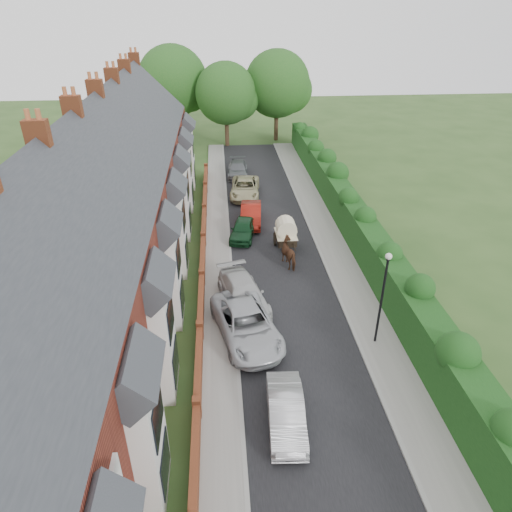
{
  "coord_description": "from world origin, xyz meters",
  "views": [
    {
      "loc": [
        -4.03,
        -13.28,
        15.11
      ],
      "look_at": [
        -2.15,
        9.46,
        2.2
      ],
      "focal_mm": 32.0,
      "sensor_mm": 36.0,
      "label": 1
    }
  ],
  "objects_px": {
    "car_white": "(243,294)",
    "car_beige": "(245,188)",
    "lamppost": "(383,288)",
    "car_green": "(243,229)",
    "car_silver_b": "(246,324)",
    "car_red": "(251,214)",
    "horse": "(290,253)",
    "car_grey": "(238,169)",
    "horse_cart": "(286,232)",
    "car_silver_a": "(286,412)"
  },
  "relations": [
    {
      "from": "car_white",
      "to": "car_beige",
      "type": "height_order",
      "value": "car_white"
    },
    {
      "from": "car_green",
      "to": "horse_cart",
      "type": "xyz_separation_m",
      "value": [
        2.8,
        -1.96,
        0.63
      ]
    },
    {
      "from": "car_silver_b",
      "to": "car_grey",
      "type": "relative_size",
      "value": 1.26
    },
    {
      "from": "car_red",
      "to": "horse_cart",
      "type": "height_order",
      "value": "horse_cart"
    },
    {
      "from": "car_beige",
      "to": "car_grey",
      "type": "distance_m",
      "value": 5.24
    },
    {
      "from": "lamppost",
      "to": "car_silver_a",
      "type": "distance_m",
      "value": 7.4
    },
    {
      "from": "car_silver_a",
      "to": "car_beige",
      "type": "distance_m",
      "value": 24.77
    },
    {
      "from": "car_white",
      "to": "car_beige",
      "type": "relative_size",
      "value": 0.97
    },
    {
      "from": "car_grey",
      "to": "car_beige",
      "type": "bearing_deg",
      "value": -82.54
    },
    {
      "from": "car_silver_b",
      "to": "horse",
      "type": "height_order",
      "value": "horse"
    },
    {
      "from": "car_silver_a",
      "to": "horse_cart",
      "type": "xyz_separation_m",
      "value": [
        2.06,
        14.84,
        0.64
      ]
    },
    {
      "from": "lamppost",
      "to": "car_green",
      "type": "height_order",
      "value": "lamppost"
    },
    {
      "from": "car_silver_a",
      "to": "car_green",
      "type": "relative_size",
      "value": 1.02
    },
    {
      "from": "car_silver_a",
      "to": "horse_cart",
      "type": "height_order",
      "value": "horse_cart"
    },
    {
      "from": "car_white",
      "to": "car_red",
      "type": "height_order",
      "value": "car_white"
    },
    {
      "from": "car_silver_b",
      "to": "car_red",
      "type": "relative_size",
      "value": 1.32
    },
    {
      "from": "lamppost",
      "to": "car_grey",
      "type": "relative_size",
      "value": 1.12
    },
    {
      "from": "horse",
      "to": "lamppost",
      "type": "bearing_deg",
      "value": 93.06
    },
    {
      "from": "car_silver_a",
      "to": "car_green",
      "type": "height_order",
      "value": "car_green"
    },
    {
      "from": "lamppost",
      "to": "car_beige",
      "type": "xyz_separation_m",
      "value": [
        -5.29,
        20.17,
        -2.57
      ]
    },
    {
      "from": "car_white",
      "to": "horse",
      "type": "relative_size",
      "value": 2.45
    },
    {
      "from": "car_white",
      "to": "car_grey",
      "type": "height_order",
      "value": "car_white"
    },
    {
      "from": "lamppost",
      "to": "car_silver_a",
      "type": "height_order",
      "value": "lamppost"
    },
    {
      "from": "lamppost",
      "to": "car_silver_b",
      "type": "xyz_separation_m",
      "value": [
        -6.4,
        1.0,
        -2.49
      ]
    },
    {
      "from": "car_beige",
      "to": "horse",
      "type": "relative_size",
      "value": 2.52
    },
    {
      "from": "car_red",
      "to": "car_green",
      "type": "bearing_deg",
      "value": -101.96
    },
    {
      "from": "car_beige",
      "to": "horse",
      "type": "xyz_separation_m",
      "value": [
        2.17,
        -12.18,
        0.15
      ]
    },
    {
      "from": "car_silver_b",
      "to": "car_red",
      "type": "bearing_deg",
      "value": 71.69
    },
    {
      "from": "car_green",
      "to": "horse",
      "type": "relative_size",
      "value": 1.91
    },
    {
      "from": "car_green",
      "to": "horse_cart",
      "type": "relative_size",
      "value": 1.26
    },
    {
      "from": "lamppost",
      "to": "car_beige",
      "type": "relative_size",
      "value": 0.98
    },
    {
      "from": "car_white",
      "to": "car_green",
      "type": "bearing_deg",
      "value": 72.77
    },
    {
      "from": "car_white",
      "to": "car_red",
      "type": "bearing_deg",
      "value": 69.61
    },
    {
      "from": "car_silver_b",
      "to": "car_white",
      "type": "relative_size",
      "value": 1.14
    },
    {
      "from": "car_grey",
      "to": "car_red",
      "type": "bearing_deg",
      "value": -84.18
    },
    {
      "from": "car_grey",
      "to": "horse_cart",
      "type": "distance_m",
      "value": 15.39
    },
    {
      "from": "lamppost",
      "to": "car_red",
      "type": "relative_size",
      "value": 1.18
    },
    {
      "from": "car_silver_a",
      "to": "car_grey",
      "type": "bearing_deg",
      "value": 93.96
    },
    {
      "from": "car_white",
      "to": "horse",
      "type": "xyz_separation_m",
      "value": [
        3.29,
        4.15,
        0.14
      ]
    },
    {
      "from": "car_white",
      "to": "car_green",
      "type": "relative_size",
      "value": 1.28
    },
    {
      "from": "horse",
      "to": "car_beige",
      "type": "bearing_deg",
      "value": -98.1
    },
    {
      "from": "horse",
      "to": "horse_cart",
      "type": "relative_size",
      "value": 0.66
    },
    {
      "from": "car_silver_b",
      "to": "car_red",
      "type": "height_order",
      "value": "car_silver_b"
    },
    {
      "from": "lamppost",
      "to": "car_white",
      "type": "distance_m",
      "value": 7.89
    },
    {
      "from": "car_silver_b",
      "to": "car_green",
      "type": "bearing_deg",
      "value": 74.34
    },
    {
      "from": "horse",
      "to": "car_silver_b",
      "type": "bearing_deg",
      "value": 46.59
    },
    {
      "from": "horse_cart",
      "to": "car_silver_b",
      "type": "bearing_deg",
      "value": -109.6
    },
    {
      "from": "lamppost",
      "to": "car_white",
      "type": "xyz_separation_m",
      "value": [
        -6.4,
        3.84,
        -2.56
      ]
    },
    {
      "from": "car_grey",
      "to": "horse",
      "type": "distance_m",
      "value": 17.6
    },
    {
      "from": "car_silver_a",
      "to": "car_red",
      "type": "bearing_deg",
      "value": 93.01
    }
  ]
}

